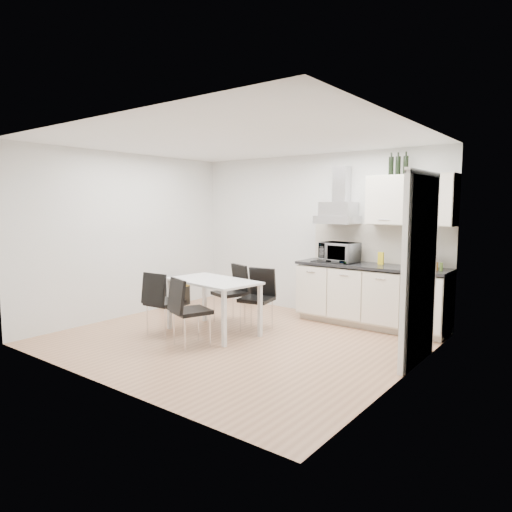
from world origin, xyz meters
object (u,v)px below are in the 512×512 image
(chair_far_left, at_px, (229,294))
(chair_far_right, at_px, (257,300))
(chair_near_right, at_px, (192,312))
(kitchenette, at_px, (375,271))
(floor_speaker, at_px, (248,295))
(dining_table, at_px, (213,286))
(guitar_amp, at_px, (176,294))
(chair_near_left, at_px, (165,303))

(chair_far_left, relative_size, chair_far_right, 1.00)
(chair_far_right, distance_m, chair_near_right, 1.09)
(kitchenette, xyz_separation_m, floor_speaker, (-2.50, 0.17, -0.68))
(dining_table, relative_size, guitar_amp, 2.54)
(chair_far_right, bearing_deg, chair_near_left, 35.69)
(dining_table, xyz_separation_m, chair_near_left, (-0.46, -0.48, -0.22))
(chair_near_left, bearing_deg, kitchenette, 41.94)
(kitchenette, xyz_separation_m, chair_near_right, (-1.45, -2.30, -0.39))
(kitchenette, bearing_deg, chair_far_right, -135.08)
(chair_far_right, xyz_separation_m, chair_near_left, (-0.87, -0.94, 0.00))
(guitar_amp, bearing_deg, chair_near_left, -57.08)
(chair_far_right, height_order, floor_speaker, chair_far_right)
(chair_far_right, xyz_separation_m, guitar_amp, (-2.08, 0.38, -0.22))
(dining_table, bearing_deg, chair_far_left, 115.96)
(dining_table, relative_size, chair_near_left, 1.58)
(chair_far_right, bearing_deg, chair_far_left, -20.85)
(chair_near_right, xyz_separation_m, floor_speaker, (-1.05, 2.47, -0.29))
(chair_near_right, height_order, guitar_amp, chair_near_right)
(kitchenette, xyz_separation_m, chair_far_left, (-1.83, -1.13, -0.39))
(kitchenette, relative_size, guitar_amp, 4.60)
(kitchenette, distance_m, dining_table, 2.36)
(chair_far_left, bearing_deg, chair_near_right, 126.50)
(guitar_amp, bearing_deg, chair_far_left, -20.29)
(chair_near_left, xyz_separation_m, floor_speaker, (-0.39, 2.33, -0.29))
(dining_table, height_order, chair_far_right, chair_far_right)
(kitchenette, distance_m, chair_far_right, 1.79)
(dining_table, bearing_deg, chair_near_right, -64.38)
(kitchenette, distance_m, chair_far_left, 2.19)
(dining_table, bearing_deg, chair_near_left, -126.30)
(guitar_amp, distance_m, floor_speaker, 1.30)
(kitchenette, relative_size, chair_near_right, 2.86)
(chair_near_right, distance_m, guitar_amp, 2.38)
(dining_table, height_order, chair_near_left, chair_near_left)
(dining_table, distance_m, chair_far_right, 0.65)
(chair_far_left, height_order, chair_far_right, same)
(chair_far_left, bearing_deg, guitar_amp, 7.49)
(kitchenette, bearing_deg, chair_near_left, -134.21)
(kitchenette, relative_size, floor_speaker, 8.62)
(kitchenette, distance_m, floor_speaker, 2.59)
(dining_table, height_order, chair_far_left, chair_far_left)
(kitchenette, relative_size, dining_table, 1.81)
(kitchenette, xyz_separation_m, dining_table, (-1.65, -1.69, -0.17))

